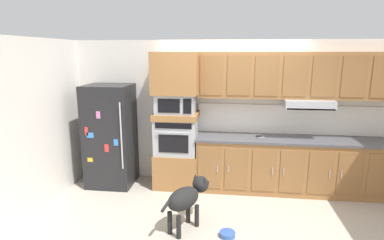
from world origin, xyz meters
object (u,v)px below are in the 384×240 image
(built_in_oven, at_px, (176,136))
(dog_food_bowl, at_px, (227,234))
(microwave, at_px, (176,103))
(dog, at_px, (187,197))
(refrigerator, at_px, (111,135))
(screwdriver, at_px, (259,136))

(built_in_oven, bearing_deg, dog_food_bowl, -58.41)
(microwave, height_order, dog, microwave)
(built_in_oven, bearing_deg, refrigerator, -176.63)
(refrigerator, height_order, dog, refrigerator)
(built_in_oven, relative_size, screwdriver, 4.32)
(refrigerator, distance_m, built_in_oven, 1.15)
(built_in_oven, distance_m, dog_food_bowl, 1.93)
(screwdriver, bearing_deg, dog_food_bowl, -107.88)
(refrigerator, xyz_separation_m, dog, (1.52, -1.26, -0.44))
(microwave, relative_size, screwdriver, 3.97)
(microwave, distance_m, screwdriver, 1.48)
(screwdriver, bearing_deg, dog, -126.98)
(refrigerator, distance_m, dog_food_bowl, 2.63)
(refrigerator, distance_m, dog, 2.02)
(microwave, relative_size, dog_food_bowl, 3.22)
(refrigerator, relative_size, microwave, 2.73)
(built_in_oven, relative_size, microwave, 1.09)
(refrigerator, bearing_deg, dog_food_bowl, -34.35)
(dog, xyz_separation_m, dog_food_bowl, (0.53, -0.15, -0.41))
(screwdriver, height_order, dog, screwdriver)
(microwave, distance_m, dog, 1.71)
(dog, height_order, dog_food_bowl, dog)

